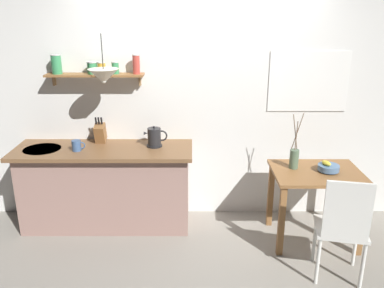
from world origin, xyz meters
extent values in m
plane|color=gray|center=(0.00, 0.00, 0.00)|extent=(14.00, 14.00, 0.00)
cube|color=white|center=(0.20, 0.65, 1.35)|extent=(6.80, 0.10, 2.70)
cube|color=white|center=(1.13, 0.59, 1.52)|extent=(0.83, 0.01, 0.63)
cube|color=silver|center=(1.13, 0.60, 1.52)|extent=(0.77, 0.01, 0.57)
cube|color=gray|center=(-1.00, 0.32, 0.42)|extent=(1.74, 0.52, 0.85)
cube|color=brown|center=(-1.00, 0.30, 0.87)|extent=(1.83, 0.63, 0.04)
cylinder|color=#B7BABF|center=(-1.62, 0.28, 0.88)|extent=(0.38, 0.38, 0.01)
cube|color=brown|center=(-1.07, 0.49, 1.61)|extent=(0.99, 0.18, 0.02)
cube|color=#99754C|center=(-1.52, 0.57, 1.55)|extent=(0.02, 0.06, 0.12)
cube|color=#99754C|center=(-0.63, 0.57, 1.55)|extent=(0.02, 0.06, 0.12)
cylinder|color=#388E56|center=(-1.45, 0.49, 1.71)|extent=(0.10, 0.10, 0.18)
cylinder|color=silver|center=(-1.45, 0.49, 1.81)|extent=(0.11, 0.11, 0.01)
cylinder|color=#388E56|center=(-1.09, 0.49, 1.68)|extent=(0.10, 0.10, 0.11)
cylinder|color=silver|center=(-1.09, 0.49, 1.74)|extent=(0.10, 0.10, 0.01)
cylinder|color=gold|center=(-1.00, 0.49, 1.67)|extent=(0.08, 0.08, 0.11)
cylinder|color=silver|center=(-1.00, 0.49, 1.73)|extent=(0.09, 0.09, 0.01)
cylinder|color=#388E56|center=(-0.86, 0.49, 1.68)|extent=(0.07, 0.07, 0.11)
cylinder|color=silver|center=(-0.86, 0.49, 1.74)|extent=(0.07, 0.07, 0.01)
cylinder|color=#BC4238|center=(-0.65, 0.49, 1.71)|extent=(0.07, 0.07, 0.19)
cylinder|color=silver|center=(-0.65, 0.49, 1.81)|extent=(0.08, 0.08, 0.01)
cube|color=brown|center=(1.13, 0.02, 0.73)|extent=(0.86, 0.66, 0.03)
cube|color=brown|center=(0.75, -0.26, 0.36)|extent=(0.06, 0.06, 0.71)
cube|color=brown|center=(1.51, -0.26, 0.36)|extent=(0.06, 0.06, 0.71)
cube|color=brown|center=(0.75, 0.30, 0.36)|extent=(0.06, 0.06, 0.71)
cube|color=brown|center=(1.51, 0.30, 0.36)|extent=(0.06, 0.06, 0.71)
cube|color=white|center=(1.19, -0.56, 0.46)|extent=(0.49, 0.47, 0.03)
cube|color=white|center=(1.15, -0.74, 0.72)|extent=(0.37, 0.10, 0.50)
cylinder|color=white|center=(1.40, -0.43, 0.22)|extent=(0.03, 0.03, 0.44)
cylinder|color=white|center=(1.05, -0.36, 0.22)|extent=(0.03, 0.03, 0.44)
cylinder|color=white|center=(1.33, -0.76, 0.22)|extent=(0.03, 0.03, 0.44)
cylinder|color=white|center=(0.98, -0.69, 0.22)|extent=(0.03, 0.03, 0.44)
cylinder|color=#51759E|center=(1.24, 0.02, 0.75)|extent=(0.09, 0.09, 0.01)
cylinder|color=#51759E|center=(1.24, 0.02, 0.79)|extent=(0.20, 0.20, 0.06)
ellipsoid|color=yellow|center=(1.21, 0.02, 0.83)|extent=(0.10, 0.13, 0.04)
cylinder|color=#567056|center=(0.92, 0.11, 0.84)|extent=(0.09, 0.09, 0.19)
cylinder|color=brown|center=(0.91, 0.12, 1.12)|extent=(0.07, 0.02, 0.36)
cylinder|color=brown|center=(0.92, 0.10, 1.08)|extent=(0.01, 0.01, 0.29)
cylinder|color=brown|center=(0.93, 0.11, 1.13)|extent=(0.09, 0.04, 0.37)
cylinder|color=black|center=(-0.48, 0.36, 0.90)|extent=(0.16, 0.16, 0.02)
cylinder|color=#232326|center=(-0.48, 0.36, 0.99)|extent=(0.14, 0.14, 0.18)
sphere|color=black|center=(-0.48, 0.36, 1.10)|extent=(0.02, 0.02, 0.02)
cone|color=#232326|center=(-0.56, 0.36, 1.03)|extent=(0.04, 0.04, 0.04)
torus|color=black|center=(-0.40, 0.36, 1.00)|extent=(0.12, 0.02, 0.12)
cube|color=brown|center=(-1.06, 0.48, 1.00)|extent=(0.10, 0.18, 0.22)
cylinder|color=black|center=(-1.09, 0.45, 1.14)|extent=(0.02, 0.04, 0.08)
cylinder|color=black|center=(-1.06, 0.45, 1.14)|extent=(0.02, 0.04, 0.08)
cylinder|color=black|center=(-1.03, 0.45, 1.14)|extent=(0.02, 0.04, 0.08)
cylinder|color=#3D5B89|center=(-1.25, 0.23, 0.94)|extent=(0.09, 0.09, 0.11)
torus|color=#3D5B89|center=(-1.20, 0.23, 0.94)|extent=(0.07, 0.01, 0.07)
cylinder|color=black|center=(-0.91, 0.17, 1.88)|extent=(0.01, 0.01, 0.32)
cone|color=beige|center=(-0.91, 0.17, 1.65)|extent=(0.29, 0.29, 0.13)
sphere|color=white|center=(-0.91, 0.17, 1.61)|extent=(0.04, 0.04, 0.04)
camera|label=1|loc=(-0.09, -3.62, 2.27)|focal=37.95mm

